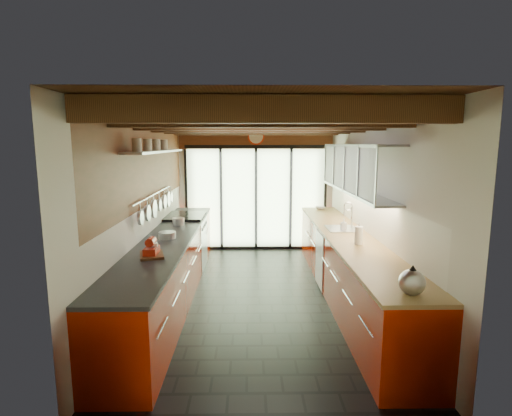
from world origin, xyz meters
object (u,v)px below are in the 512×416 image
(paper_towel, at_px, (359,236))
(soap_bottle, at_px, (344,225))
(kettle, at_px, (412,281))
(bowl, at_px, (320,208))
(stand_mixer, at_px, (152,249))

(paper_towel, distance_m, soap_bottle, 0.82)
(kettle, bearing_deg, bowl, 90.00)
(soap_bottle, bearing_deg, paper_towel, -90.00)
(kettle, relative_size, paper_towel, 1.13)
(stand_mixer, height_order, bowl, stand_mixer)
(bowl, bearing_deg, kettle, -90.00)
(stand_mixer, xyz_separation_m, bowl, (2.54, 3.28, -0.07))
(stand_mixer, relative_size, soap_bottle, 1.34)
(paper_towel, height_order, bowl, paper_towel)
(bowl, bearing_deg, paper_towel, -90.00)
(paper_towel, relative_size, soap_bottle, 1.50)
(kettle, height_order, paper_towel, paper_towel)
(kettle, bearing_deg, stand_mixer, 154.41)
(stand_mixer, xyz_separation_m, kettle, (2.54, -1.22, 0.03))
(stand_mixer, distance_m, bowl, 4.15)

